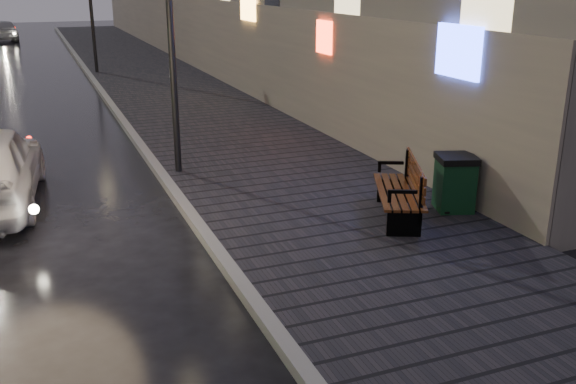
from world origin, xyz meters
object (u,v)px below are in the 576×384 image
object	(u,v)px
bench	(403,190)
trash_bin	(455,182)
lamp_near	(169,6)
car_far	(3,30)

from	to	relation	value
bench	trash_bin	world-z (taller)	bench
lamp_near	bench	size ratio (longest dim) A/B	2.58
car_far	lamp_near	bearing A→B (deg)	90.61
lamp_near	car_far	xyz separation A→B (m)	(-4.03, 34.45, -2.79)
bench	car_far	distance (m)	39.21
bench	lamp_near	bearing A→B (deg)	149.06
trash_bin	lamp_near	bearing A→B (deg)	152.59
trash_bin	car_far	bearing A→B (deg)	120.42
bench	car_far	size ratio (longest dim) A/B	0.50
lamp_near	car_far	world-z (taller)	lamp_near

